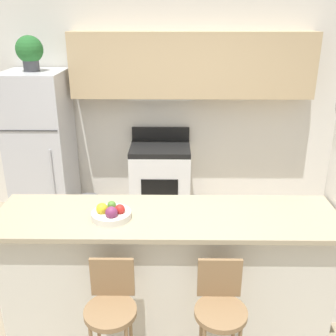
{
  "coord_description": "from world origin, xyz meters",
  "views": [
    {
      "loc": [
        0.04,
        -2.51,
        2.4
      ],
      "look_at": [
        0.0,
        0.79,
        1.09
      ],
      "focal_mm": 42.0,
      "sensor_mm": 36.0,
      "label": 1
    }
  ],
  "objects_px": {
    "bar_stool_left": "(111,311)",
    "potted_plant_on_fridge": "(30,51)",
    "fruit_bowl": "(111,213)",
    "stove_range": "(160,181)",
    "trash_bin": "(89,212)",
    "refrigerator": "(42,149)",
    "bar_stool_right": "(220,312)"
  },
  "relations": [
    {
      "from": "bar_stool_left",
      "to": "potted_plant_on_fridge",
      "type": "relative_size",
      "value": 2.49
    },
    {
      "from": "potted_plant_on_fridge",
      "to": "fruit_bowl",
      "type": "relative_size",
      "value": 1.35
    },
    {
      "from": "stove_range",
      "to": "trash_bin",
      "type": "xyz_separation_m",
      "value": [
        -0.85,
        -0.33,
        -0.27
      ]
    },
    {
      "from": "potted_plant_on_fridge",
      "to": "trash_bin",
      "type": "distance_m",
      "value": 1.92
    },
    {
      "from": "refrigerator",
      "to": "bar_stool_left",
      "type": "height_order",
      "value": "refrigerator"
    },
    {
      "from": "trash_bin",
      "to": "refrigerator",
      "type": "bearing_deg",
      "value": 155.5
    },
    {
      "from": "trash_bin",
      "to": "fruit_bowl",
      "type": "bearing_deg",
      "value": -71.5
    },
    {
      "from": "stove_range",
      "to": "fruit_bowl",
      "type": "relative_size",
      "value": 3.82
    },
    {
      "from": "stove_range",
      "to": "potted_plant_on_fridge",
      "type": "xyz_separation_m",
      "value": [
        -1.4,
        -0.07,
        1.55
      ]
    },
    {
      "from": "bar_stool_left",
      "to": "bar_stool_right",
      "type": "xyz_separation_m",
      "value": [
        0.69,
        0.0,
        0.0
      ]
    },
    {
      "from": "trash_bin",
      "to": "bar_stool_right",
      "type": "bearing_deg",
      "value": -58.69
    },
    {
      "from": "refrigerator",
      "to": "potted_plant_on_fridge",
      "type": "bearing_deg",
      "value": 115.66
    },
    {
      "from": "bar_stool_right",
      "to": "fruit_bowl",
      "type": "distance_m",
      "value": 0.98
    },
    {
      "from": "potted_plant_on_fridge",
      "to": "trash_bin",
      "type": "relative_size",
      "value": 1.0
    },
    {
      "from": "bar_stool_left",
      "to": "bar_stool_right",
      "type": "relative_size",
      "value": 1.0
    },
    {
      "from": "potted_plant_on_fridge",
      "to": "trash_bin",
      "type": "height_order",
      "value": "potted_plant_on_fridge"
    },
    {
      "from": "stove_range",
      "to": "fruit_bowl",
      "type": "height_order",
      "value": "fruit_bowl"
    },
    {
      "from": "bar_stool_left",
      "to": "fruit_bowl",
      "type": "xyz_separation_m",
      "value": [
        -0.05,
        0.46,
        0.46
      ]
    },
    {
      "from": "stove_range",
      "to": "bar_stool_left",
      "type": "height_order",
      "value": "stove_range"
    },
    {
      "from": "bar_stool_right",
      "to": "potted_plant_on_fridge",
      "type": "relative_size",
      "value": 2.49
    },
    {
      "from": "trash_bin",
      "to": "potted_plant_on_fridge",
      "type": "bearing_deg",
      "value": 155.49
    },
    {
      "from": "bar_stool_right",
      "to": "fruit_bowl",
      "type": "bearing_deg",
      "value": 148.24
    },
    {
      "from": "stove_range",
      "to": "trash_bin",
      "type": "relative_size",
      "value": 2.82
    },
    {
      "from": "stove_range",
      "to": "bar_stool_left",
      "type": "relative_size",
      "value": 1.14
    },
    {
      "from": "potted_plant_on_fridge",
      "to": "stove_range",
      "type": "bearing_deg",
      "value": 3.02
    },
    {
      "from": "refrigerator",
      "to": "stove_range",
      "type": "xyz_separation_m",
      "value": [
        1.4,
        0.07,
        -0.44
      ]
    },
    {
      "from": "stove_range",
      "to": "bar_stool_right",
      "type": "distance_m",
      "value": 2.52
    },
    {
      "from": "stove_range",
      "to": "potted_plant_on_fridge",
      "type": "relative_size",
      "value": 2.82
    },
    {
      "from": "bar_stool_right",
      "to": "potted_plant_on_fridge",
      "type": "distance_m",
      "value": 3.33
    },
    {
      "from": "stove_range",
      "to": "refrigerator",
      "type": "bearing_deg",
      "value": -176.97
    },
    {
      "from": "stove_range",
      "to": "trash_bin",
      "type": "distance_m",
      "value": 0.95
    },
    {
      "from": "fruit_bowl",
      "to": "refrigerator",
      "type": "bearing_deg",
      "value": 119.99
    }
  ]
}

